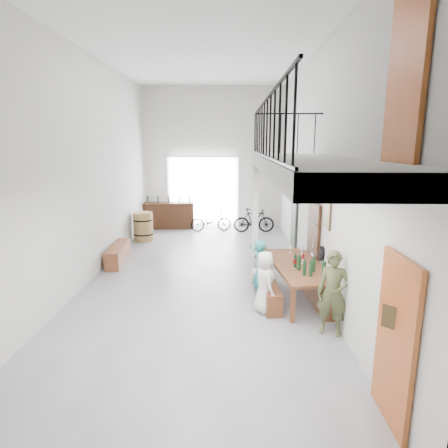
{
  "coord_description": "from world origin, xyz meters",
  "views": [
    {
      "loc": [
        0.77,
        -8.97,
        3.35
      ],
      "look_at": [
        0.58,
        -0.5,
        1.51
      ],
      "focal_mm": 30.0,
      "sensor_mm": 36.0,
      "label": 1
    }
  ],
  "objects_px": {
    "bench_inner": "(267,289)",
    "side_bench": "(118,254)",
    "tasting_table": "(298,268)",
    "bicycle_near": "(211,221)",
    "host_standing": "(333,293)",
    "oak_barrel": "(143,227)",
    "serving_counter": "(169,216)"
  },
  "relations": [
    {
      "from": "bench_inner",
      "to": "side_bench",
      "type": "height_order",
      "value": "side_bench"
    },
    {
      "from": "tasting_table",
      "to": "bench_inner",
      "type": "bearing_deg",
      "value": 171.24
    },
    {
      "from": "tasting_table",
      "to": "bicycle_near",
      "type": "relative_size",
      "value": 1.65
    },
    {
      "from": "tasting_table",
      "to": "host_standing",
      "type": "bearing_deg",
      "value": -85.05
    },
    {
      "from": "bicycle_near",
      "to": "bench_inner",
      "type": "bearing_deg",
      "value": -176.27
    },
    {
      "from": "host_standing",
      "to": "bicycle_near",
      "type": "xyz_separation_m",
      "value": [
        -2.6,
        7.92,
        -0.36
      ]
    },
    {
      "from": "oak_barrel",
      "to": "host_standing",
      "type": "distance_m",
      "value": 8.1
    },
    {
      "from": "serving_counter",
      "to": "bicycle_near",
      "type": "distance_m",
      "value": 1.77
    },
    {
      "from": "tasting_table",
      "to": "oak_barrel",
      "type": "height_order",
      "value": "oak_barrel"
    },
    {
      "from": "bench_inner",
      "to": "side_bench",
      "type": "bearing_deg",
      "value": 143.61
    },
    {
      "from": "serving_counter",
      "to": "bicycle_near",
      "type": "xyz_separation_m",
      "value": [
        1.7,
        -0.5,
        -0.1
      ]
    },
    {
      "from": "side_bench",
      "to": "bicycle_near",
      "type": "distance_m",
      "value": 4.59
    },
    {
      "from": "bench_inner",
      "to": "host_standing",
      "type": "bearing_deg",
      "value": -61.27
    },
    {
      "from": "bench_inner",
      "to": "side_bench",
      "type": "xyz_separation_m",
      "value": [
        -4.03,
        2.5,
        0.02
      ]
    },
    {
      "from": "oak_barrel",
      "to": "side_bench",
      "type": "bearing_deg",
      "value": -93.95
    },
    {
      "from": "serving_counter",
      "to": "side_bench",
      "type": "bearing_deg",
      "value": -102.85
    },
    {
      "from": "side_bench",
      "to": "oak_barrel",
      "type": "xyz_separation_m",
      "value": [
        0.17,
        2.42,
        0.25
      ]
    },
    {
      "from": "bench_inner",
      "to": "host_standing",
      "type": "distance_m",
      "value": 1.92
    },
    {
      "from": "tasting_table",
      "to": "serving_counter",
      "type": "relative_size",
      "value": 1.32
    },
    {
      "from": "bench_inner",
      "to": "oak_barrel",
      "type": "relative_size",
      "value": 1.97
    },
    {
      "from": "serving_counter",
      "to": "tasting_table",
      "type": "bearing_deg",
      "value": -63.31
    },
    {
      "from": "tasting_table",
      "to": "side_bench",
      "type": "relative_size",
      "value": 1.47
    },
    {
      "from": "bench_inner",
      "to": "bicycle_near",
      "type": "height_order",
      "value": "bicycle_near"
    },
    {
      "from": "side_bench",
      "to": "tasting_table",
      "type": "bearing_deg",
      "value": -28.09
    },
    {
      "from": "host_standing",
      "to": "side_bench",
      "type": "bearing_deg",
      "value": 161.37
    },
    {
      "from": "serving_counter",
      "to": "host_standing",
      "type": "height_order",
      "value": "host_standing"
    },
    {
      "from": "oak_barrel",
      "to": "serving_counter",
      "type": "xyz_separation_m",
      "value": [
        0.58,
        1.97,
        0.02
      ]
    },
    {
      "from": "side_bench",
      "to": "bench_inner",
      "type": "bearing_deg",
      "value": -31.77
    },
    {
      "from": "tasting_table",
      "to": "host_standing",
      "type": "height_order",
      "value": "host_standing"
    },
    {
      "from": "serving_counter",
      "to": "oak_barrel",
      "type": "bearing_deg",
      "value": -109.66
    },
    {
      "from": "tasting_table",
      "to": "side_bench",
      "type": "xyz_separation_m",
      "value": [
        -4.7,
        2.51,
        -0.46
      ]
    },
    {
      "from": "oak_barrel",
      "to": "serving_counter",
      "type": "bearing_deg",
      "value": 73.48
    }
  ]
}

